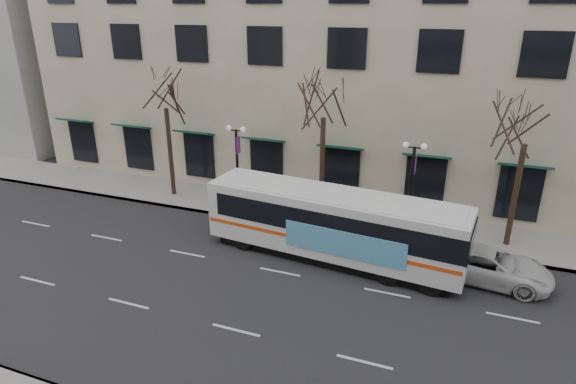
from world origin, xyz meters
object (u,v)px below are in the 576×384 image
at_px(tree_far_mid, 324,100).
at_px(city_bus, 335,223).
at_px(tree_far_left, 165,93).
at_px(tree_far_right, 528,124).
at_px(lamp_post_right, 411,185).
at_px(white_pickup, 488,265).
at_px(lamp_post_left, 237,164).

bearing_deg(tree_far_mid, city_bus, -65.31).
xyz_separation_m(tree_far_left, city_bus, (11.98, -4.30, -4.83)).
distance_m(tree_far_right, lamp_post_right, 6.11).
relative_size(city_bus, white_pickup, 2.35).
xyz_separation_m(tree_far_left, white_pickup, (19.01, -3.82, -5.94)).
bearing_deg(city_bus, lamp_post_left, 157.62).
height_order(tree_far_left, city_bus, tree_far_left).
bearing_deg(lamp_post_left, white_pickup, -12.94).
bearing_deg(tree_far_mid, lamp_post_right, -6.83).
height_order(tree_far_mid, white_pickup, tree_far_mid).
bearing_deg(tree_far_mid, white_pickup, -22.96).
distance_m(tree_far_mid, city_bus, 6.91).
bearing_deg(tree_far_right, lamp_post_right, -173.15).
bearing_deg(white_pickup, tree_far_left, 84.15).
xyz_separation_m(tree_far_right, lamp_post_left, (-14.99, -0.60, -3.48)).
bearing_deg(tree_far_right, city_bus, -151.83).
height_order(lamp_post_left, city_bus, lamp_post_left).
bearing_deg(tree_far_right, white_pickup, -104.48).
height_order(tree_far_right, lamp_post_right, tree_far_right).
distance_m(tree_far_left, city_bus, 13.61).
distance_m(tree_far_left, white_pickup, 20.28).
distance_m(city_bus, white_pickup, 7.14).
distance_m(lamp_post_left, white_pickup, 14.54).
height_order(tree_far_right, city_bus, tree_far_right).
relative_size(tree_far_left, tree_far_mid, 0.98).
distance_m(tree_far_mid, lamp_post_left, 6.40).
distance_m(tree_far_left, lamp_post_right, 15.48).
bearing_deg(white_pickup, tree_far_mid, 72.54).
relative_size(tree_far_right, white_pickup, 1.48).
height_order(lamp_post_right, city_bus, lamp_post_right).
xyz_separation_m(lamp_post_left, white_pickup, (14.01, -3.22, -2.19)).
distance_m(lamp_post_right, white_pickup, 5.58).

